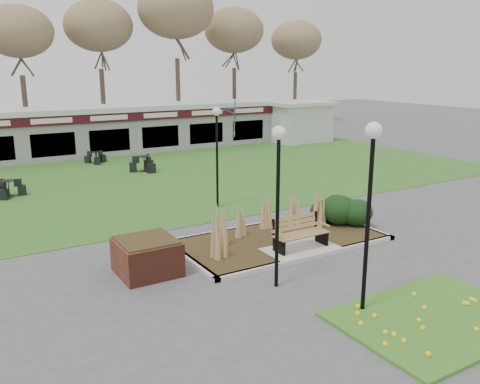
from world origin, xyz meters
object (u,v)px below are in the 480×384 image
lamp_post_mid_right (217,135)px  bistro_set_c (144,166)px  park_bench (299,232)px  lamp_post_near_right (278,172)px  bistro_set_b (96,159)px  lamp_post_near_left (371,177)px  service_hut (298,121)px  food_pavilion (102,130)px  brick_planter (147,256)px  bistro_set_a (9,191)px  patio_umbrella (235,122)px

lamp_post_mid_right → bistro_set_c: lamp_post_mid_right is taller
park_bench → lamp_post_near_right: size_ratio=0.43×
bistro_set_b → lamp_post_near_left: bearing=-89.4°
lamp_post_near_right → bistro_set_b: (0.66, 18.41, -2.67)m
bistro_set_c → service_hut: bearing=18.7°
park_bench → lamp_post_mid_right: size_ratio=0.45×
food_pavilion → bistro_set_b: bearing=-113.7°
service_hut → bistro_set_c: (-13.28, -4.49, -1.17)m
brick_planter → bistro_set_c: (4.62, 12.51, -0.19)m
service_hut → lamp_post_mid_right: lamp_post_mid_right is taller
food_pavilion → bistro_set_a: bearing=-127.3°
brick_planter → food_pavilion: 19.49m
food_pavilion → lamp_post_near_right: lamp_post_near_right is taller
park_bench → lamp_post_near_left: 4.63m
lamp_post_near_left → bistro_set_a: size_ratio=3.27×
lamp_post_near_right → lamp_post_near_left: bearing=-67.4°
lamp_post_near_left → bistro_set_c: (1.31, 17.01, -2.79)m
park_bench → patio_umbrella: size_ratio=0.62×
lamp_post_near_left → lamp_post_mid_right: lamp_post_near_left is taller
park_bench → lamp_post_near_right: 3.46m
bistro_set_a → bistro_set_b: 7.52m
park_bench → lamp_post_near_left: bearing=-106.2°
brick_planter → patio_umbrella: 20.72m
park_bench → bistro_set_b: (-1.30, 16.75, -0.36)m
park_bench → brick_planter: 4.47m
food_pavilion → lamp_post_near_left: lamp_post_near_left is taller
lamp_post_near_right → bistro_set_b: 18.61m
park_bench → lamp_post_mid_right: (0.24, 5.44, 2.20)m
park_bench → lamp_post_near_left: (-1.09, -3.75, 2.48)m
park_bench → bistro_set_b: size_ratio=1.42×
food_pavilion → bistro_set_a: size_ratio=19.08×
lamp_post_near_right → bistro_set_c: lamp_post_near_right is taller
lamp_post_mid_right → bistro_set_b: (-1.55, 11.31, -2.55)m
lamp_post_mid_right → bistro_set_b: lamp_post_mid_right is taller
bistro_set_a → patio_umbrella: (14.43, 6.05, 1.49)m
lamp_post_near_left → lamp_post_mid_right: 9.29m
lamp_post_near_left → patio_umbrella: bearing=66.6°
service_hut → brick_planter: bearing=-136.5°
food_pavilion → bistro_set_c: (0.22, -6.45, -1.19)m
bistro_set_a → patio_umbrella: size_ratio=0.47×
lamp_post_near_left → bistro_set_c: lamp_post_near_left is taller
lamp_post_near_left → bistro_set_b: lamp_post_near_left is taller
lamp_post_near_right → bistro_set_c: bearing=81.7°
lamp_post_mid_right → bistro_set_a: lamp_post_mid_right is taller
service_hut → patio_umbrella: 5.53m
park_bench → brick_planter: bearing=170.3°
food_pavilion → bistro_set_a: (-6.43, -8.46, -1.23)m
lamp_post_near_left → bistro_set_b: 20.70m
bistro_set_b → bistro_set_c: 3.81m
lamp_post_mid_right → bistro_set_a: 9.22m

